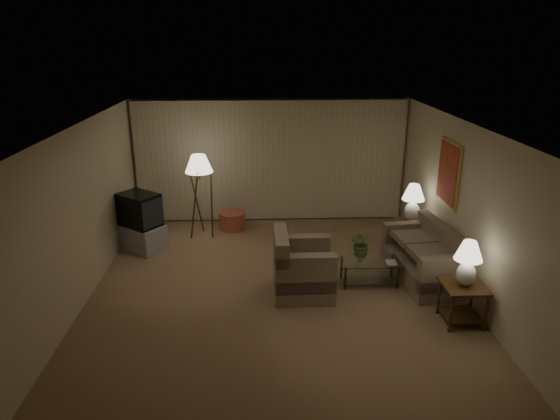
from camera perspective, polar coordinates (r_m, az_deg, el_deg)
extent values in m
plane|color=brown|center=(8.28, -0.44, -9.25)|extent=(7.00, 7.00, 0.00)
cube|color=beige|center=(11.09, -1.13, 5.68)|extent=(6.00, 0.04, 2.70)
cube|color=beige|center=(8.20, -21.91, -0.71)|extent=(0.04, 7.00, 2.70)
cube|color=beige|center=(8.39, 20.48, -0.09)|extent=(0.04, 7.00, 2.70)
cube|color=white|center=(7.39, -0.49, 9.48)|extent=(6.00, 7.00, 0.04)
cube|color=beige|center=(11.01, -1.12, 5.59)|extent=(5.85, 0.12, 2.65)
cube|color=gold|center=(8.97, 18.73, 4.01)|extent=(0.03, 0.90, 1.10)
cube|color=maroon|center=(8.96, 18.58, 4.01)|extent=(0.02, 0.80, 1.00)
cube|color=#82735C|center=(8.90, 15.90, -6.50)|extent=(1.90, 1.25, 0.40)
cube|color=#82735C|center=(8.16, 2.67, -8.04)|extent=(0.99, 0.94, 0.43)
cube|color=#361C0E|center=(7.66, 20.31, -8.19)|extent=(0.60, 0.60, 0.04)
cube|color=#361C0E|center=(7.87, 19.92, -11.17)|extent=(0.51, 0.51, 0.02)
cylinder|color=#361C0E|center=(7.51, 18.97, -11.21)|extent=(0.05, 0.05, 0.56)
cylinder|color=#361C0E|center=(7.91, 17.70, -9.43)|extent=(0.05, 0.05, 0.56)
cylinder|color=#361C0E|center=(7.70, 22.49, -10.87)|extent=(0.05, 0.05, 0.56)
cylinder|color=#361C0E|center=(8.09, 21.05, -9.16)|extent=(0.05, 0.05, 0.56)
cube|color=#361C0E|center=(9.89, 14.74, -1.35)|extent=(0.55, 0.47, 0.04)
cube|color=#361C0E|center=(10.06, 14.52, -3.80)|extent=(0.47, 0.40, 0.02)
cylinder|color=#361C0E|center=(9.77, 13.62, -3.40)|extent=(0.05, 0.05, 0.56)
cylinder|color=#361C0E|center=(10.10, 13.07, -2.60)|extent=(0.05, 0.05, 0.56)
cylinder|color=#361C0E|center=(9.90, 16.16, -3.31)|extent=(0.05, 0.05, 0.56)
cylinder|color=#361C0E|center=(10.23, 15.53, -2.53)|extent=(0.05, 0.05, 0.56)
ellipsoid|color=white|center=(7.58, 20.48, -6.89)|extent=(0.27, 0.27, 0.34)
cylinder|color=white|center=(7.49, 20.67, -5.44)|extent=(0.03, 0.03, 0.08)
cone|color=silver|center=(7.43, 20.81, -4.34)|extent=(0.39, 0.39, 0.27)
ellipsoid|color=white|center=(9.82, 14.85, -0.22)|extent=(0.30, 0.30, 0.37)
cylinder|color=white|center=(9.75, 14.96, 1.05)|extent=(0.03, 0.03, 0.09)
cone|color=silver|center=(9.70, 15.05, 2.00)|extent=(0.43, 0.43, 0.30)
cube|color=silver|center=(8.48, 10.23, -5.80)|extent=(1.01, 0.55, 0.02)
cube|color=silver|center=(8.61, 10.11, -7.65)|extent=(0.94, 0.48, 0.01)
cylinder|color=#42331A|center=(8.30, 7.49, -7.80)|extent=(0.04, 0.04, 0.40)
cylinder|color=#42331A|center=(8.67, 7.03, -6.57)|extent=(0.04, 0.04, 0.40)
cylinder|color=#42331A|center=(8.49, 13.33, -7.54)|extent=(0.04, 0.04, 0.40)
cylinder|color=#42331A|center=(8.85, 12.63, -6.35)|extent=(0.04, 0.04, 0.40)
cube|color=#9F9FA1|center=(10.09, -15.49, -3.01)|extent=(1.40, 1.39, 0.50)
cube|color=black|center=(9.90, -15.78, 0.04)|extent=(1.25, 1.24, 0.63)
cylinder|color=#361C0E|center=(10.16, -9.21, 4.17)|extent=(0.04, 0.04, 0.25)
cone|color=silver|center=(10.11, -9.27, 5.27)|extent=(0.56, 0.56, 0.35)
cylinder|color=#AA5639|center=(10.82, -5.50, -1.21)|extent=(0.63, 0.63, 0.37)
imported|color=white|center=(8.41, 9.26, -5.35)|extent=(0.15, 0.15, 0.14)
imported|color=#507936|center=(8.29, 9.37, -3.47)|extent=(0.44, 0.39, 0.45)
imported|color=olive|center=(8.44, 12.04, -5.92)|extent=(0.18, 0.24, 0.02)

